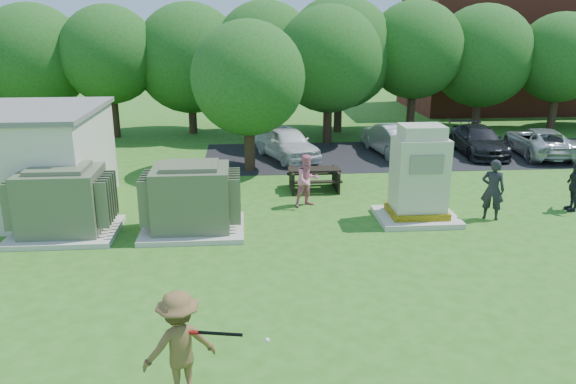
{
  "coord_description": "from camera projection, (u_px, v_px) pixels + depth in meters",
  "views": [
    {
      "loc": [
        -1.23,
        -11.33,
        6.07
      ],
      "look_at": [
        0.0,
        4.0,
        1.3
      ],
      "focal_mm": 35.0,
      "sensor_mm": 36.0,
      "label": 1
    }
  ],
  "objects": [
    {
      "name": "car_dark",
      "position": [
        478.0,
        141.0,
        26.01
      ],
      "size": [
        2.04,
        4.53,
        1.29
      ],
      "primitive_type": "imported",
      "rotation": [
        0.0,
        0.0,
        -0.05
      ],
      "color": "black",
      "rests_on": "ground"
    },
    {
      "name": "batting_equipment",
      "position": [
        220.0,
        334.0,
        9.04
      ],
      "size": [
        1.38,
        0.37,
        0.38
      ],
      "color": "black",
      "rests_on": "ground"
    },
    {
      "name": "person_at_picnic",
      "position": [
        307.0,
        180.0,
        18.73
      ],
      "size": [
        1.06,
        0.97,
        1.78
      ],
      "primitive_type": "imported",
      "rotation": [
        0.0,
        0.0,
        0.42
      ],
      "color": "pink",
      "rests_on": "ground"
    },
    {
      "name": "car_silver_b",
      "position": [
        539.0,
        142.0,
        25.8
      ],
      "size": [
        2.66,
        4.83,
        1.28
      ],
      "primitive_type": "imported",
      "rotation": [
        0.0,
        0.0,
        3.02
      ],
      "color": "#ADAEB2",
      "rests_on": "ground"
    },
    {
      "name": "person_walking_right",
      "position": [
        574.0,
        186.0,
        18.29
      ],
      "size": [
        0.52,
        1.02,
        1.66
      ],
      "primitive_type": "imported",
      "rotation": [
        0.0,
        0.0,
        4.59
      ],
      "color": "#25262A",
      "rests_on": "ground"
    },
    {
      "name": "transformer_left",
      "position": [
        62.0,
        203.0,
        16.18
      ],
      "size": [
        3.0,
        2.4,
        2.07
      ],
      "color": "beige",
      "rests_on": "ground"
    },
    {
      "name": "picnic_table",
      "position": [
        314.0,
        177.0,
        20.62
      ],
      "size": [
        1.89,
        1.42,
        0.81
      ],
      "color": "black",
      "rests_on": "ground"
    },
    {
      "name": "tree_row",
      "position": [
        299.0,
        57.0,
        29.2
      ],
      "size": [
        41.3,
        13.3,
        7.3
      ],
      "color": "#47301E",
      "rests_on": "ground"
    },
    {
      "name": "ground",
      "position": [
        302.0,
        299.0,
        12.68
      ],
      "size": [
        120.0,
        120.0,
        0.0
      ],
      "primitive_type": "plane",
      "color": "#2D6619",
      "rests_on": "ground"
    },
    {
      "name": "car_white",
      "position": [
        287.0,
        143.0,
        25.21
      ],
      "size": [
        3.1,
        4.57,
        1.45
      ],
      "primitive_type": "imported",
      "rotation": [
        0.0,
        0.0,
        0.36
      ],
      "color": "silver",
      "rests_on": "ground"
    },
    {
      "name": "person_by_generator",
      "position": [
        493.0,
        190.0,
        17.47
      ],
      "size": [
        0.84,
        0.74,
        1.93
      ],
      "primitive_type": "imported",
      "rotation": [
        0.0,
        0.0,
        2.66
      ],
      "color": "black",
      "rests_on": "ground"
    },
    {
      "name": "brick_building",
      "position": [
        522.0,
        50.0,
        38.57
      ],
      "size": [
        15.0,
        8.0,
        8.0
      ],
      "primitive_type": "cube",
      "color": "maroon",
      "rests_on": "ground"
    },
    {
      "name": "generator_cabinet",
      "position": [
        419.0,
        179.0,
        17.31
      ],
      "size": [
        2.47,
        2.02,
        3.01
      ],
      "color": "beige",
      "rests_on": "ground"
    },
    {
      "name": "batter",
      "position": [
        180.0,
        345.0,
        9.18
      ],
      "size": [
        1.4,
        1.09,
        1.9
      ],
      "primitive_type": "imported",
      "rotation": [
        0.0,
        0.0,
        3.5
      ],
      "color": "brown",
      "rests_on": "ground"
    },
    {
      "name": "transformer_right",
      "position": [
        192.0,
        200.0,
        16.46
      ],
      "size": [
        3.0,
        2.4,
        2.07
      ],
      "color": "beige",
      "rests_on": "ground"
    },
    {
      "name": "parking_strip",
      "position": [
        422.0,
        155.0,
        26.06
      ],
      "size": [
        20.0,
        6.0,
        0.01
      ],
      "primitive_type": "cube",
      "color": "#232326",
      "rests_on": "ground"
    },
    {
      "name": "car_silver_a",
      "position": [
        392.0,
        138.0,
        26.0
      ],
      "size": [
        2.16,
        4.67,
        1.48
      ],
      "primitive_type": "imported",
      "rotation": [
        0.0,
        0.0,
        3.28
      ],
      "color": "#B1B2B6",
      "rests_on": "ground"
    }
  ]
}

